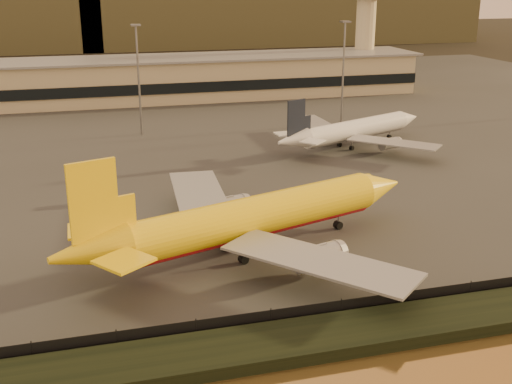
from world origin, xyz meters
TOP-DOWN VIEW (x-y plane):
  - ground at (0.00, 0.00)m, footprint 900.00×900.00m
  - embankment at (0.00, -17.00)m, footprint 320.00×7.00m
  - tarmac at (0.00, 95.00)m, footprint 320.00×220.00m
  - perimeter_fence at (0.00, -13.00)m, footprint 300.00×0.05m
  - terminal_building at (-14.52, 125.55)m, footprint 202.00×25.00m
  - control_tower at (70.00, 131.00)m, footprint 11.20×11.20m
  - apron_light_masts at (15.00, 75.00)m, footprint 152.20×12.20m
  - dhl_cargo_jet at (-2.72, 6.83)m, footprint 53.05×50.56m
  - white_narrowbody_jet at (33.58, 55.92)m, footprint 40.99×38.72m
  - gse_vehicle_yellow at (23.44, 29.47)m, footprint 4.32×2.07m
  - gse_vehicle_white at (-23.61, 32.71)m, footprint 4.02×2.04m

SIDE VIEW (x-z plane):
  - ground at x=0.00m, z-range 0.00..0.00m
  - tarmac at x=0.00m, z-range 0.00..0.20m
  - embankment at x=0.00m, z-range 0.00..1.40m
  - gse_vehicle_white at x=-23.61m, z-range 0.20..1.96m
  - gse_vehicle_yellow at x=23.44m, z-range 0.20..2.11m
  - perimeter_fence at x=0.00m, z-range 0.20..2.40m
  - white_narrowbody_jet at x=33.58m, z-range -2.29..10.05m
  - dhl_cargo_jet at x=-2.72m, z-range -3.07..13.15m
  - terminal_building at x=-14.52m, z-range -0.05..12.55m
  - apron_light_masts at x=15.00m, z-range 3.00..28.40m
  - control_tower at x=70.00m, z-range 3.91..39.41m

